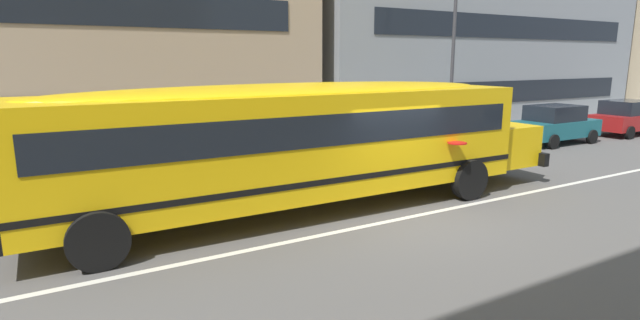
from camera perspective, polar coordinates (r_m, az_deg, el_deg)
name	(u,v)px	position (r m, az deg, el deg)	size (l,w,h in m)	color
ground_plane	(406,218)	(11.49, 9.94, -6.62)	(400.00, 400.00, 0.00)	#54514F
sidewalk_far	(272,161)	(17.49, -5.59, -0.16)	(120.00, 3.00, 0.01)	gray
lane_centreline	(406,218)	(11.49, 9.94, -6.61)	(110.00, 0.16, 0.01)	silver
school_bus	(303,136)	(11.52, -1.97, 2.80)	(13.56, 3.29, 3.03)	yellow
parked_car_teal_end_of_row	(555,124)	(23.33, 25.59, 3.79)	(3.91, 1.91, 1.64)	#195B66
parked_car_red_far_corner	(627,117)	(27.70, 32.02, 4.23)	(3.90, 1.89, 1.64)	maroon
street_lamp	(454,40)	(21.09, 15.23, 13.27)	(0.44, 0.44, 6.80)	#38383D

